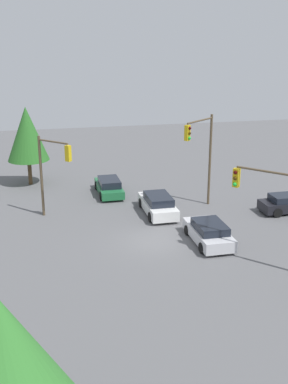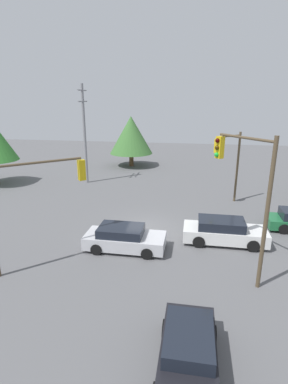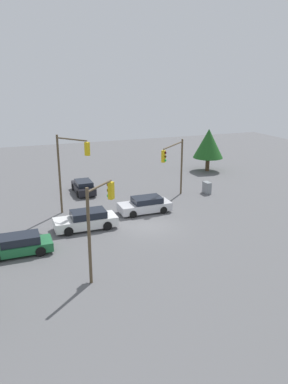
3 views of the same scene
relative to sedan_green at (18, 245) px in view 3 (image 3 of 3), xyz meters
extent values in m
plane|color=#5B5B5E|center=(-1.38, 9.87, -0.64)|extent=(80.00, 80.00, 0.00)
cube|color=#1E6638|center=(0.00, -0.06, -0.16)|extent=(1.75, 4.52, 0.60)
cube|color=black|center=(0.00, 0.16, 0.42)|extent=(1.54, 2.49, 0.54)
cylinder|color=black|center=(0.83, 1.34, -0.31)|extent=(0.22, 0.67, 0.67)
cylinder|color=black|center=(-0.83, 1.34, -0.31)|extent=(0.22, 0.67, 0.67)
cube|color=black|center=(-11.87, 6.97, -0.11)|extent=(4.07, 1.71, 0.68)
cube|color=black|center=(-11.67, 6.97, 0.46)|extent=(2.24, 1.50, 0.46)
cylinder|color=black|center=(-13.13, 6.16, -0.30)|extent=(0.68, 0.22, 0.68)
cylinder|color=black|center=(-13.13, 7.78, -0.30)|extent=(0.68, 0.22, 0.68)
cylinder|color=black|center=(-10.61, 6.16, -0.30)|extent=(0.68, 0.22, 0.68)
cylinder|color=black|center=(-10.61, 7.78, -0.30)|extent=(0.68, 0.22, 0.68)
cube|color=silver|center=(-2.67, 5.12, -0.09)|extent=(1.85, 4.79, 0.73)
cube|color=black|center=(-2.67, 5.36, 0.54)|extent=(1.63, 2.63, 0.53)
cylinder|color=black|center=(-1.79, 3.64, -0.30)|extent=(0.22, 0.69, 0.69)
cylinder|color=black|center=(-3.55, 3.64, -0.30)|extent=(0.22, 0.69, 0.69)
cylinder|color=black|center=(-1.79, 6.61, -0.30)|extent=(0.22, 0.69, 0.69)
cylinder|color=black|center=(-3.55, 6.61, -0.30)|extent=(0.22, 0.69, 0.69)
cube|color=silver|center=(-4.43, 10.69, -0.12)|extent=(1.90, 4.47, 0.70)
cube|color=black|center=(-4.43, 10.92, 0.47)|extent=(1.67, 2.46, 0.48)
cylinder|color=black|center=(-3.53, 9.31, -0.33)|extent=(0.22, 0.63, 0.63)
cylinder|color=black|center=(-5.34, 9.31, -0.33)|extent=(0.22, 0.63, 0.63)
cylinder|color=black|center=(-3.53, 12.08, -0.33)|extent=(0.22, 0.63, 0.63)
cylinder|color=black|center=(-5.34, 12.08, -0.33)|extent=(0.22, 0.63, 0.63)
cylinder|color=brown|center=(-6.90, 3.99, 2.74)|extent=(0.18, 0.18, 6.76)
cylinder|color=brown|center=(-5.69, 4.95, 5.87)|extent=(2.50, 2.02, 0.12)
cube|color=gold|center=(-4.48, 5.91, 5.24)|extent=(0.44, 0.43, 1.05)
sphere|color=#360503|center=(-4.58, 6.04, 5.58)|extent=(0.22, 0.22, 0.22)
sphere|color=#392605|center=(-4.58, 6.04, 5.24)|extent=(0.22, 0.22, 0.22)
sphere|color=green|center=(-4.58, 6.04, 4.91)|extent=(0.22, 0.22, 0.22)
cylinder|color=brown|center=(-8.10, 16.03, 2.12)|extent=(0.18, 0.18, 5.52)
cylinder|color=brown|center=(-6.62, 14.38, 4.63)|extent=(3.06, 3.38, 0.12)
cube|color=gold|center=(-5.13, 12.73, 4.01)|extent=(0.44, 0.44, 1.05)
sphere|color=#360503|center=(-5.00, 12.84, 4.34)|extent=(0.22, 0.22, 0.22)
sphere|color=#392605|center=(-5.00, 12.84, 4.01)|extent=(0.22, 0.22, 0.22)
sphere|color=green|center=(-5.00, 12.84, 3.67)|extent=(0.22, 0.22, 0.22)
cylinder|color=brown|center=(5.25, 3.65, 2.20)|extent=(0.18, 0.18, 5.68)
cylinder|color=brown|center=(4.36, 4.57, 4.79)|extent=(1.87, 1.92, 0.12)
cube|color=gold|center=(3.47, 5.49, 4.16)|extent=(0.44, 0.44, 1.05)
sphere|color=#360503|center=(3.34, 5.37, 4.50)|extent=(0.22, 0.22, 0.22)
sphere|color=#392605|center=(3.34, 5.37, 4.16)|extent=(0.22, 0.22, 0.22)
sphere|color=green|center=(3.34, 5.37, 3.83)|extent=(0.22, 0.22, 0.22)
cube|color=gray|center=(-7.34, 18.56, -0.07)|extent=(0.95, 0.54, 1.15)
cylinder|color=#4C3823|center=(-15.50, 23.39, 0.19)|extent=(0.50, 0.50, 1.66)
cone|color=#1E561E|center=(-15.50, 23.39, 2.79)|extent=(3.67, 3.67, 3.53)
camera|label=1|loc=(5.50, 36.27, 11.38)|focal=45.00mm
camera|label=2|loc=(-19.25, 7.08, 7.47)|focal=28.00mm
camera|label=3|loc=(24.01, -0.35, 10.70)|focal=35.00mm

